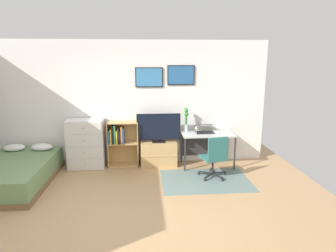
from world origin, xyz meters
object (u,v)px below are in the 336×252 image
bookshelf (120,140)px  desk (207,138)px  bed (14,173)px  television (159,128)px  office_chair (215,156)px  laptop (204,129)px  tv_stand (159,153)px  computer_mouse (219,133)px  dresser (86,144)px  wine_glass (196,128)px  bamboo_vase (186,119)px

bookshelf → desk: bearing=-2.6°
bed → television: 2.92m
office_chair → laptop: (-0.06, 0.82, 0.35)m
tv_stand → computer_mouse: size_ratio=7.53×
desk → computer_mouse: (0.23, -0.13, 0.15)m
desk → dresser: bearing=179.6°
desk → wine_glass: wine_glass is taller
television → desk: 1.08m
television → bamboo_vase: bearing=8.3°
television → laptop: size_ratio=2.15×
bed → bookshelf: size_ratio=2.07×
tv_stand → desk: size_ratio=0.70×
bookshelf → bamboo_vase: size_ratio=1.84×
bamboo_vase → tv_stand: bearing=-173.8°
desk → computer_mouse: size_ratio=10.77×
bed → desk: desk is taller
bookshelf → bamboo_vase: (1.44, 0.01, 0.45)m
dresser → television: television is taller
dresser → bamboo_vase: (2.17, 0.08, 0.49)m
office_chair → wine_glass: wine_glass is taller
tv_stand → desk: 1.11m
office_chair → bed: bearing=167.9°
bamboo_vase → office_chair: bearing=-63.7°
laptop → wine_glass: wine_glass is taller
bookshelf → desk: 1.89m
wine_glass → bamboo_vase: bearing=128.8°
television → wine_glass: television is taller
laptop → wine_glass: size_ratio=2.43×
dresser → wine_glass: 2.38m
dresser → laptop: dresser is taller
tv_stand → desk: bearing=-1.7°
desk → office_chair: office_chair is taller
computer_mouse → tv_stand: bearing=172.8°
desk → bamboo_vase: 0.62m
television → dresser: bearing=179.7°
tv_stand → dresser: bearing=-179.4°
dresser → computer_mouse: dresser is taller
tv_stand → wine_glass: bearing=-11.8°
bookshelf → wine_glass: bookshelf is taller
television → desk: television is taller
bed → dresser: size_ratio=1.91×
wine_glass → office_chair: bearing=-68.9°
bookshelf → laptop: size_ratio=2.24×
bookshelf → computer_mouse: size_ratio=9.40×
bed → dresser: 1.45m
television → computer_mouse: (1.29, -0.14, -0.09)m
tv_stand → bed: bearing=-163.7°
dresser → bookshelf: dresser is taller
television → computer_mouse: size_ratio=9.05×
television → wine_glass: size_ratio=5.23×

